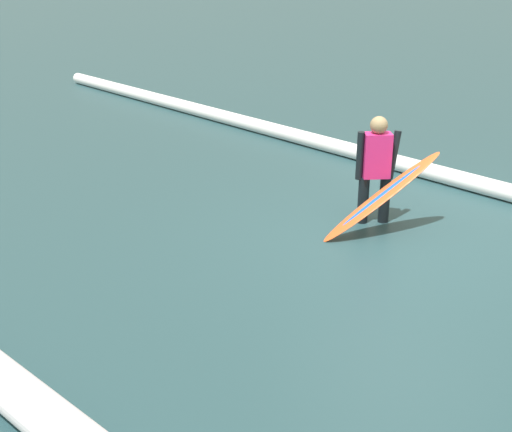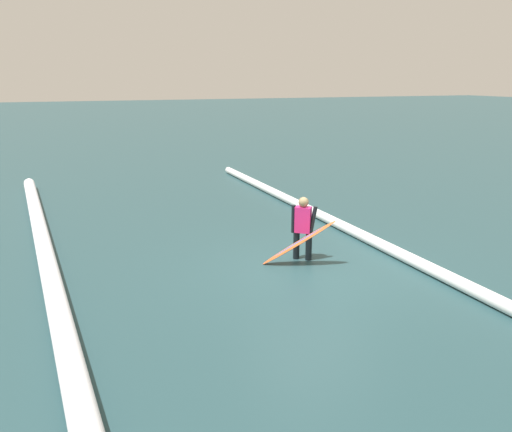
# 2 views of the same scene
# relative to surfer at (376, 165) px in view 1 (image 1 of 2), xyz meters

# --- Properties ---
(ground_plane) EXTENTS (173.35, 173.35, 0.00)m
(ground_plane) POSITION_rel_surfer_xyz_m (-0.68, 0.10, -0.78)
(ground_plane) COLOR #244449
(surfer) EXTENTS (0.37, 0.48, 1.40)m
(surfer) POSITION_rel_surfer_xyz_m (0.00, 0.00, 0.00)
(surfer) COLOR black
(surfer) RESTS_ON ground_plane
(surfboard) EXTENTS (0.90, 1.53, 1.03)m
(surfboard) POSITION_rel_surfer_xyz_m (-0.29, 0.24, -0.29)
(surfboard) COLOR #E55926
(surfboard) RESTS_ON ground_plane
(wave_crest_foreground) EXTENTS (21.23, 0.40, 0.25)m
(wave_crest_foreground) POSITION_rel_surfer_xyz_m (0.07, -1.98, -0.65)
(wave_crest_foreground) COLOR white
(wave_crest_foreground) RESTS_ON ground_plane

